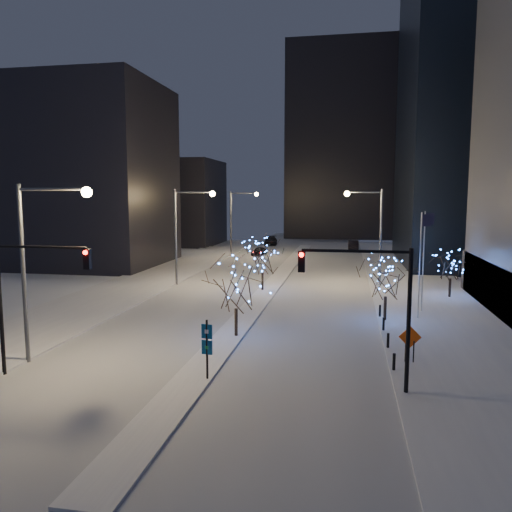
% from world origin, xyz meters
% --- Properties ---
extents(ground, '(160.00, 160.00, 0.00)m').
position_xyz_m(ground, '(0.00, 0.00, 0.00)').
color(ground, white).
rests_on(ground, ground).
extents(road, '(20.00, 130.00, 0.02)m').
position_xyz_m(road, '(0.00, 35.00, 0.01)').
color(road, '#B4B9C4').
rests_on(road, ground).
extents(median, '(2.00, 80.00, 0.15)m').
position_xyz_m(median, '(0.00, 30.00, 0.07)').
color(median, silver).
rests_on(median, ground).
extents(east_sidewalk, '(10.00, 90.00, 0.15)m').
position_xyz_m(east_sidewalk, '(15.00, 20.00, 0.07)').
color(east_sidewalk, silver).
rests_on(east_sidewalk, ground).
extents(west_sidewalk, '(8.00, 90.00, 0.15)m').
position_xyz_m(west_sidewalk, '(-14.00, 20.00, 0.07)').
color(west_sidewalk, silver).
rests_on(west_sidewalk, ground).
extents(filler_west_near, '(22.00, 18.00, 24.00)m').
position_xyz_m(filler_west_near, '(-28.00, 40.00, 12.00)').
color(filler_west_near, black).
rests_on(filler_west_near, ground).
extents(filler_west_far, '(18.00, 16.00, 16.00)m').
position_xyz_m(filler_west_far, '(-26.00, 70.00, 8.00)').
color(filler_west_far, black).
rests_on(filler_west_far, ground).
extents(horizon_block, '(24.00, 14.00, 42.00)m').
position_xyz_m(horizon_block, '(6.00, 92.00, 21.00)').
color(horizon_block, black).
rests_on(horizon_block, ground).
extents(street_lamp_w_near, '(4.40, 0.56, 10.00)m').
position_xyz_m(street_lamp_w_near, '(-8.94, 2.00, 6.50)').
color(street_lamp_w_near, '#595E66').
rests_on(street_lamp_w_near, ground).
extents(street_lamp_w_mid, '(4.40, 0.56, 10.00)m').
position_xyz_m(street_lamp_w_mid, '(-8.94, 27.00, 6.50)').
color(street_lamp_w_mid, '#595E66').
rests_on(street_lamp_w_mid, ground).
extents(street_lamp_w_far, '(4.40, 0.56, 10.00)m').
position_xyz_m(street_lamp_w_far, '(-8.94, 52.00, 6.50)').
color(street_lamp_w_far, '#595E66').
rests_on(street_lamp_w_far, ground).
extents(street_lamp_east, '(3.90, 0.56, 10.00)m').
position_xyz_m(street_lamp_east, '(10.08, 30.00, 6.45)').
color(street_lamp_east, '#595E66').
rests_on(street_lamp_east, ground).
extents(traffic_signal_west, '(5.26, 0.43, 7.00)m').
position_xyz_m(traffic_signal_west, '(-8.44, -0.00, 4.76)').
color(traffic_signal_west, black).
rests_on(traffic_signal_west, ground).
extents(traffic_signal_east, '(5.26, 0.43, 7.00)m').
position_xyz_m(traffic_signal_east, '(8.94, 1.00, 4.76)').
color(traffic_signal_east, black).
rests_on(traffic_signal_east, ground).
extents(flagpoles, '(1.35, 2.60, 8.00)m').
position_xyz_m(flagpoles, '(13.37, 17.25, 4.80)').
color(flagpoles, silver).
rests_on(flagpoles, east_sidewalk).
extents(bollards, '(0.16, 12.16, 0.90)m').
position_xyz_m(bollards, '(10.20, 10.00, 0.60)').
color(bollards, black).
rests_on(bollards, east_sidewalk).
extents(car_near, '(2.21, 4.14, 1.34)m').
position_xyz_m(car_near, '(-5.97, 54.11, 0.67)').
color(car_near, black).
rests_on(car_near, ground).
extents(car_mid, '(1.83, 5.02, 1.64)m').
position_xyz_m(car_mid, '(8.66, 65.21, 0.82)').
color(car_mid, black).
rests_on(car_mid, ground).
extents(car_far, '(2.81, 5.81, 1.63)m').
position_xyz_m(car_far, '(-6.64, 70.66, 0.81)').
color(car_far, black).
rests_on(car_far, ground).
extents(holiday_tree_median_near, '(5.87, 5.87, 5.69)m').
position_xyz_m(holiday_tree_median_near, '(0.50, 8.91, 3.72)').
color(holiday_tree_median_near, black).
rests_on(holiday_tree_median_near, median).
extents(holiday_tree_median_far, '(5.34, 5.34, 5.16)m').
position_xyz_m(holiday_tree_median_far, '(-0.50, 25.15, 3.40)').
color(holiday_tree_median_far, black).
rests_on(holiday_tree_median_far, median).
extents(holiday_tree_plaza_near, '(4.02, 4.02, 4.75)m').
position_xyz_m(holiday_tree_plaza_near, '(10.50, 15.00, 3.27)').
color(holiday_tree_plaza_near, black).
rests_on(holiday_tree_plaza_near, east_sidewalk).
extents(holiday_tree_plaza_far, '(4.19, 4.19, 4.53)m').
position_xyz_m(holiday_tree_plaza_far, '(16.95, 24.86, 3.13)').
color(holiday_tree_plaza_far, black).
rests_on(holiday_tree_plaza_far, east_sidewalk).
extents(wayfinding_sign, '(0.57, 0.15, 3.20)m').
position_xyz_m(wayfinding_sign, '(0.78, 1.00, 1.96)').
color(wayfinding_sign, black).
rests_on(wayfinding_sign, ground).
extents(construction_sign, '(1.25, 0.11, 2.06)m').
position_xyz_m(construction_sign, '(11.16, 5.47, 1.39)').
color(construction_sign, black).
rests_on(construction_sign, east_sidewalk).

